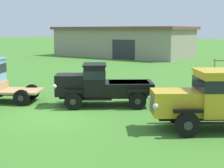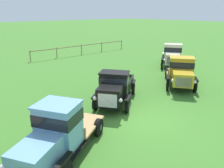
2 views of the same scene
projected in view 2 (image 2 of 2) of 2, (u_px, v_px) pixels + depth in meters
name	position (u px, v px, depth m)	size (l,w,h in m)	color
ground_plane	(144.00, 119.00, 11.45)	(240.00, 240.00, 0.00)	#3D7528
paddock_fence	(82.00, 47.00, 28.40)	(14.09, 0.43, 1.27)	#997F60
vintage_truck_second_in_line	(56.00, 133.00, 7.96)	(4.94, 3.79, 2.23)	black
vintage_truck_midrow_center	(115.00, 87.00, 13.22)	(4.70, 4.09, 2.03)	black
vintage_truck_far_side	(181.00, 72.00, 15.97)	(5.05, 4.39, 2.21)	black
vintage_truck_back_of_row	(172.00, 55.00, 22.19)	(5.20, 4.26, 2.32)	black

